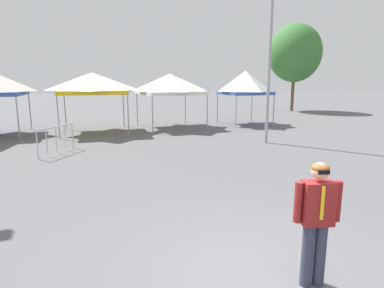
# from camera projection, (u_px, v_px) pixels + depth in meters

# --- Properties ---
(ground_plane) EXTENTS (140.00, 140.00, 0.00)m
(ground_plane) POSITION_uv_depth(u_px,v_px,m) (257.00, 279.00, 4.70)
(ground_plane) COLOR #5B5B5E
(canopy_tent_right_of_center) EXTENTS (3.73, 3.73, 3.22)m
(canopy_tent_right_of_center) POSITION_uv_depth(u_px,v_px,m) (93.00, 83.00, 17.20)
(canopy_tent_right_of_center) COLOR #9E9EA3
(canopy_tent_right_of_center) RESTS_ON ground
(canopy_tent_far_right) EXTENTS (3.64, 3.64, 3.18)m
(canopy_tent_far_right) POSITION_uv_depth(u_px,v_px,m) (170.00, 84.00, 19.05)
(canopy_tent_far_right) COLOR #9E9EA3
(canopy_tent_far_right) RESTS_ON ground
(canopy_tent_center) EXTENTS (2.76, 2.76, 3.40)m
(canopy_tent_center) POSITION_uv_depth(u_px,v_px,m) (245.00, 83.00, 20.43)
(canopy_tent_center) COLOR #9E9EA3
(canopy_tent_center) RESTS_ON ground
(person_foreground) EXTENTS (0.63, 0.35, 1.78)m
(person_foreground) POSITION_uv_depth(u_px,v_px,m) (317.00, 216.00, 4.37)
(person_foreground) COLOR #33384C
(person_foreground) RESTS_ON ground
(light_pole_opposite_side) EXTENTS (0.36, 0.36, 9.59)m
(light_pole_opposite_side) POSITION_uv_depth(u_px,v_px,m) (271.00, 19.00, 13.78)
(light_pole_opposite_side) COLOR #9E9EA3
(light_pole_opposite_side) RESTS_ON ground
(tree_behind_tents_left) EXTENTS (4.66, 4.66, 7.73)m
(tree_behind_tents_left) POSITION_uv_depth(u_px,v_px,m) (295.00, 53.00, 28.82)
(tree_behind_tents_left) COLOR brown
(tree_behind_tents_left) RESTS_ON ground
(crowd_barrier_by_lift) EXTENTS (1.30, 1.71, 1.08)m
(crowd_barrier_by_lift) POSITION_uv_depth(u_px,v_px,m) (56.00, 135.00, 12.48)
(crowd_barrier_by_lift) COLOR #B7BABF
(crowd_barrier_by_lift) RESTS_ON ground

